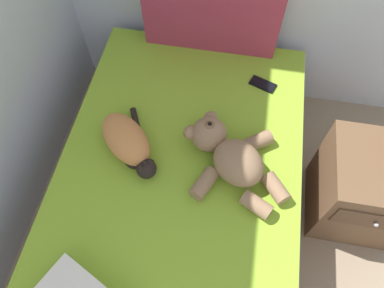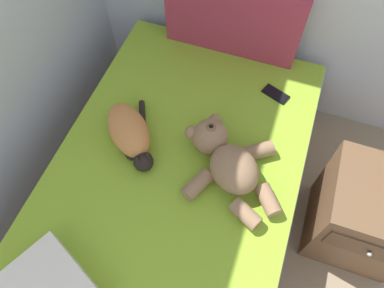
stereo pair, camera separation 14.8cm
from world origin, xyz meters
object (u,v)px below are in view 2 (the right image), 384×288
at_px(cell_phone, 276,94).
at_px(nightstand, 364,215).
at_px(patterned_cushion, 233,17).
at_px(cat, 130,133).
at_px(teddy_bear, 227,160).
at_px(bed, 173,199).

distance_m(cell_phone, nightstand, 0.81).
distance_m(patterned_cushion, cat, 0.88).
distance_m(patterned_cushion, teddy_bear, 0.84).
height_order(bed, cat, cat).
bearing_deg(cat, nightstand, 4.74).
height_order(teddy_bear, cell_phone, teddy_bear).
bearing_deg(cell_phone, cat, -139.70).
bearing_deg(patterned_cushion, cat, -109.86).
bearing_deg(nightstand, cell_phone, 145.31).
bearing_deg(patterned_cushion, teddy_bear, -75.04).
distance_m(patterned_cushion, cell_phone, 0.49).
xyz_separation_m(patterned_cushion, cat, (-0.29, -0.81, -0.16)).
distance_m(teddy_bear, cell_phone, 0.56).
bearing_deg(patterned_cushion, cell_phone, -37.47).
xyz_separation_m(bed, patterned_cushion, (0.02, 0.94, 0.51)).
distance_m(bed, cell_phone, 0.82).
height_order(patterned_cushion, nightstand, patterned_cushion).
bearing_deg(cat, cell_phone, 40.30).
height_order(patterned_cushion, teddy_bear, patterned_cushion).
relative_size(teddy_bear, nightstand, 0.95).
xyz_separation_m(patterned_cushion, nightstand, (0.98, -0.70, -0.48)).
distance_m(teddy_bear, nightstand, 0.84).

